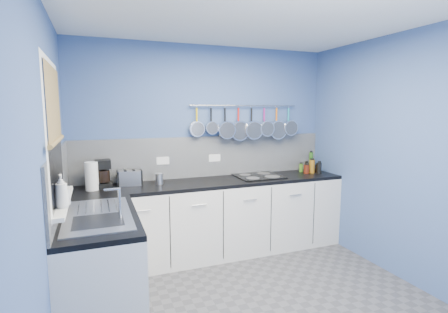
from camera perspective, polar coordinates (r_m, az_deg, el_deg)
floor at (r=3.32m, az=5.93°, el=-23.83°), size 3.20×3.00×0.02m
ceiling at (r=2.93m, az=6.70°, el=23.19°), size 3.20×3.00×0.02m
wall_back at (r=4.25m, az=-3.03°, el=1.36°), size 3.20×0.02×2.50m
wall_front at (r=1.71m, az=30.44°, el=-9.80°), size 3.20×0.02×2.50m
wall_left at (r=2.58m, az=-27.56°, el=-3.88°), size 0.02×3.00×2.50m
wall_right at (r=3.87m, az=28.02°, el=-0.22°), size 0.02×3.00×2.50m
backsplash_back at (r=4.24m, az=-2.92°, el=-0.01°), size 3.20×0.02×0.50m
backsplash_left at (r=3.18m, az=-25.84°, el=-3.51°), size 0.02×1.80×0.50m
cabinet_run_back at (r=4.14m, az=-1.60°, el=-10.45°), size 3.20×0.60×0.86m
worktop_back at (r=4.02m, az=-1.63°, el=-4.36°), size 3.20×0.60×0.04m
cabinet_run_left at (r=3.10m, az=-19.91°, el=-17.50°), size 0.60×1.20×0.86m
worktop_left at (r=2.94m, az=-20.33°, el=-9.53°), size 0.60×1.20×0.04m
window_frame at (r=2.83m, az=-26.57°, el=3.30°), size 0.01×1.00×1.10m
window_glass at (r=2.83m, az=-26.47°, el=3.31°), size 0.01×0.90×1.00m
bamboo_blind at (r=2.82m, az=-26.59°, el=7.87°), size 0.01×0.90×0.55m
window_sill at (r=2.91m, az=-25.44°, el=-6.82°), size 0.10×0.98×0.03m
sink_unit at (r=2.93m, az=-20.36°, el=-9.08°), size 0.50×0.95×0.01m
mixer_tap at (r=2.73m, az=-17.05°, el=-7.44°), size 0.12×0.08×0.26m
socket_left at (r=4.10m, az=-10.20°, el=-0.69°), size 0.15×0.01×0.09m
socket_right at (r=4.27m, az=-1.59°, el=-0.23°), size 0.15×0.01×0.09m
pot_rail at (r=4.35m, az=3.52°, el=8.50°), size 1.45×0.02×0.02m
soap_bottle_a at (r=2.65m, az=-25.57°, el=-5.24°), size 0.10×0.10×0.24m
soap_bottle_b at (r=2.74m, az=-25.38°, el=-5.51°), size 0.10×0.10×0.17m
paper_towel at (r=3.79m, az=-21.27°, el=-3.09°), size 0.17×0.17×0.30m
coffee_maker at (r=3.86m, az=-19.54°, el=-2.77°), size 0.17×0.19×0.30m
toaster at (r=3.93m, az=-15.52°, el=-3.45°), size 0.27×0.18×0.16m
canister at (r=3.89m, az=-10.77°, el=-3.69°), size 0.09×0.09×0.12m
hob at (r=4.28m, az=5.78°, el=-3.28°), size 0.55×0.49×0.01m
pan_0 at (r=4.12m, az=-4.56°, el=5.93°), size 0.18×0.06×0.37m
pan_1 at (r=4.17m, az=-2.16°, el=6.13°), size 0.16×0.07×0.35m
pan_2 at (r=4.24m, az=0.18°, el=5.76°), size 0.22×0.11×0.41m
pan_3 at (r=4.31m, az=2.45°, el=5.59°), size 0.25×0.09×0.44m
pan_4 at (r=4.38m, az=4.64°, el=5.69°), size 0.24×0.12×0.43m
pan_5 at (r=4.46m, az=6.75°, el=5.93°), size 0.20×0.12×0.39m
pan_6 at (r=4.55m, az=8.78°, el=5.63°), size 0.25×0.09×0.44m
pan_7 at (r=4.64m, az=10.75°, el=5.92°), size 0.20×0.11×0.39m
condiment_0 at (r=4.78m, az=14.35°, el=-0.84°), size 0.05×0.05×0.26m
condiment_1 at (r=4.72m, az=13.63°, el=-1.75°), size 0.06×0.06×0.12m
condiment_2 at (r=4.70m, az=12.76°, el=-1.86°), size 0.05×0.05×0.11m
condiment_3 at (r=4.70m, az=15.36°, el=-1.95°), size 0.06×0.06×0.10m
condiment_4 at (r=4.64m, az=14.50°, el=-1.62°), size 0.07×0.07×0.17m
condiment_5 at (r=4.58m, az=13.64°, el=-2.07°), size 0.07×0.07×0.11m
condiment_6 at (r=4.62m, az=15.65°, el=-1.88°), size 0.06×0.06×0.14m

